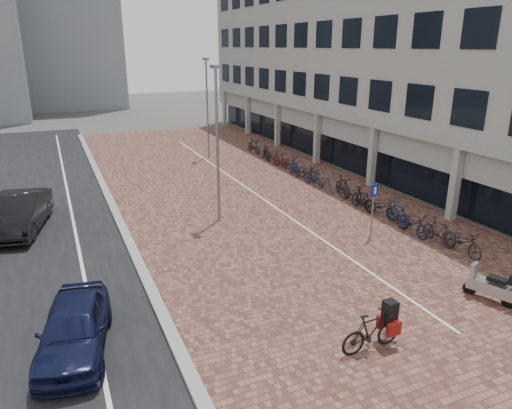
{
  "coord_description": "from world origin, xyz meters",
  "views": [
    {
      "loc": [
        -7.42,
        -11.0,
        7.56
      ],
      "look_at": [
        0.0,
        6.0,
        1.3
      ],
      "focal_mm": 33.2,
      "sensor_mm": 36.0,
      "label": 1
    }
  ],
  "objects_px": {
    "car_dark": "(20,213)",
    "scooter_front": "(491,285)",
    "car_navy": "(74,328)",
    "parking_sign": "(373,203)",
    "hero_bike": "(372,331)"
  },
  "relations": [
    {
      "from": "car_navy",
      "to": "scooter_front",
      "type": "relative_size",
      "value": 2.47
    },
    {
      "from": "car_navy",
      "to": "scooter_front",
      "type": "height_order",
      "value": "car_navy"
    },
    {
      "from": "hero_bike",
      "to": "parking_sign",
      "type": "xyz_separation_m",
      "value": [
        4.67,
        6.28,
        0.94
      ]
    },
    {
      "from": "car_navy",
      "to": "scooter_front",
      "type": "bearing_deg",
      "value": -0.57
    },
    {
      "from": "hero_bike",
      "to": "scooter_front",
      "type": "distance_m",
      "value": 4.93
    },
    {
      "from": "parking_sign",
      "to": "car_dark",
      "type": "bearing_deg",
      "value": 130.31
    },
    {
      "from": "car_navy",
      "to": "car_dark",
      "type": "xyz_separation_m",
      "value": [
        -1.54,
        9.91,
        0.11
      ]
    },
    {
      "from": "car_navy",
      "to": "hero_bike",
      "type": "distance_m",
      "value": 7.66
    },
    {
      "from": "car_navy",
      "to": "parking_sign",
      "type": "relative_size",
      "value": 1.77
    },
    {
      "from": "car_navy",
      "to": "parking_sign",
      "type": "height_order",
      "value": "parking_sign"
    },
    {
      "from": "car_dark",
      "to": "scooter_front",
      "type": "relative_size",
      "value": 2.95
    },
    {
      "from": "car_navy",
      "to": "car_dark",
      "type": "distance_m",
      "value": 10.03
    },
    {
      "from": "hero_bike",
      "to": "scooter_front",
      "type": "xyz_separation_m",
      "value": [
        4.9,
        0.57,
        -0.01
      ]
    },
    {
      "from": "car_navy",
      "to": "car_dark",
      "type": "relative_size",
      "value": 0.83
    },
    {
      "from": "scooter_front",
      "to": "parking_sign",
      "type": "xyz_separation_m",
      "value": [
        -0.23,
        5.71,
        0.95
      ]
    }
  ]
}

